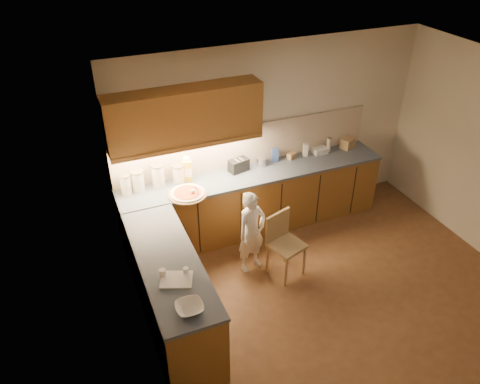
{
  "coord_description": "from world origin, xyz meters",
  "views": [
    {
      "loc": [
        -2.68,
        -3.34,
        4.15
      ],
      "look_at": [
        -0.8,
        1.2,
        1.0
      ],
      "focal_mm": 35.0,
      "sensor_mm": 36.0,
      "label": 1
    }
  ],
  "objects_px": {
    "child": "(252,232)",
    "wooden_chair": "(283,240)",
    "oil_jug": "(187,170)",
    "pizza_on_board": "(188,194)",
    "toaster": "(239,165)"
  },
  "relations": [
    {
      "from": "child",
      "to": "wooden_chair",
      "type": "relative_size",
      "value": 1.31
    },
    {
      "from": "wooden_chair",
      "to": "oil_jug",
      "type": "relative_size",
      "value": 2.41
    },
    {
      "from": "pizza_on_board",
      "to": "oil_jug",
      "type": "xyz_separation_m",
      "value": [
        0.1,
        0.33,
        0.14
      ]
    },
    {
      "from": "pizza_on_board",
      "to": "child",
      "type": "relative_size",
      "value": 0.44
    },
    {
      "from": "pizza_on_board",
      "to": "toaster",
      "type": "height_order",
      "value": "pizza_on_board"
    },
    {
      "from": "oil_jug",
      "to": "child",
      "type": "bearing_deg",
      "value": -60.42
    },
    {
      "from": "wooden_chair",
      "to": "oil_jug",
      "type": "height_order",
      "value": "oil_jug"
    },
    {
      "from": "wooden_chair",
      "to": "oil_jug",
      "type": "distance_m",
      "value": 1.54
    },
    {
      "from": "oil_jug",
      "to": "toaster",
      "type": "bearing_deg",
      "value": -0.37
    },
    {
      "from": "pizza_on_board",
      "to": "toaster",
      "type": "distance_m",
      "value": 0.9
    },
    {
      "from": "pizza_on_board",
      "to": "child",
      "type": "height_order",
      "value": "child"
    },
    {
      "from": "wooden_chair",
      "to": "toaster",
      "type": "relative_size",
      "value": 2.89
    },
    {
      "from": "oil_jug",
      "to": "pizza_on_board",
      "type": "bearing_deg",
      "value": -107.69
    },
    {
      "from": "wooden_chair",
      "to": "toaster",
      "type": "bearing_deg",
      "value": 77.89
    },
    {
      "from": "wooden_chair",
      "to": "toaster",
      "type": "xyz_separation_m",
      "value": [
        -0.13,
        1.14,
        0.51
      ]
    }
  ]
}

